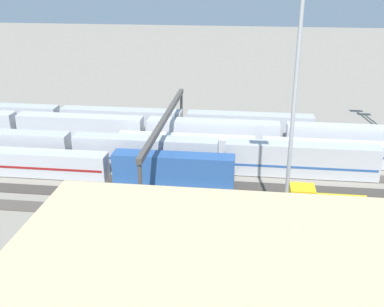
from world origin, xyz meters
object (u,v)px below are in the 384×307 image
object	(u,v)px
maintenance_shed	(308,303)
signal_gantry	(165,123)
train_on_track_0	(122,122)
train_on_track_2	(320,152)
train_on_track_1	(146,132)
train_on_track_4	(20,162)
light_mast_1	(297,67)
train_on_track_6	(323,210)
train_on_track_3	(146,153)

from	to	relation	value
maintenance_shed	signal_gantry	bearing A→B (deg)	-63.17
train_on_track_0	signal_gantry	bearing A→B (deg)	126.81
train_on_track_2	train_on_track_1	distance (m)	30.36
train_on_track_4	maintenance_shed	bearing A→B (deg)	142.27
light_mast_1	maintenance_shed	size ratio (longest dim) A/B	0.68
train_on_track_2	train_on_track_6	distance (m)	20.11
train_on_track_1	signal_gantry	xyz separation A→B (m)	(-5.45, 10.00, 5.03)
train_on_track_2	train_on_track_4	distance (m)	47.39
light_mast_1	train_on_track_4	bearing A→B (deg)	-19.32
train_on_track_4	light_mast_1	distance (m)	45.48
train_on_track_3	signal_gantry	distance (m)	6.00
train_on_track_6	maintenance_shed	xyz separation A→B (m)	(4.19, 20.97, 2.53)
train_on_track_3	light_mast_1	bearing A→B (deg)	137.76
train_on_track_2	light_mast_1	distance (m)	30.82
train_on_track_4	light_mast_1	bearing A→B (deg)	160.68
train_on_track_0	signal_gantry	distance (m)	19.40
train_on_track_0	train_on_track_1	bearing A→B (deg)	139.11
train_on_track_2	train_on_track_3	size ratio (longest dim) A/B	0.93
maintenance_shed	train_on_track_2	bearing A→B (deg)	-98.73
train_on_track_3	signal_gantry	bearing A→B (deg)	180.00
train_on_track_6	signal_gantry	bearing A→B (deg)	-33.83
train_on_track_2	train_on_track_6	world-z (taller)	train_on_track_6
train_on_track_3	train_on_track_0	bearing A→B (deg)	-61.94
train_on_track_1	signal_gantry	size ratio (longest dim) A/B	2.73
train_on_track_3	signal_gantry	xyz separation A→B (m)	(-3.23, 0.00, 5.06)
maintenance_shed	train_on_track_4	bearing A→B (deg)	-37.73
maintenance_shed	light_mast_1	bearing A→B (deg)	-87.51
train_on_track_2	train_on_track_6	size ratio (longest dim) A/B	6.64
train_on_track_3	train_on_track_2	bearing A→B (deg)	-169.77
train_on_track_2	signal_gantry	distance (m)	25.60
maintenance_shed	train_on_track_3	bearing A→B (deg)	-59.23
train_on_track_3	train_on_track_4	distance (m)	19.28
train_on_track_0	maintenance_shed	xyz separation A→B (m)	(-29.42, 50.97, 2.07)
signal_gantry	train_on_track_1	bearing A→B (deg)	-61.42
train_on_track_0	train_on_track_4	xyz separation A→B (m)	(10.61, 20.00, -0.53)
train_on_track_1	light_mast_1	bearing A→B (deg)	128.51
light_mast_1	signal_gantry	bearing A→B (deg)	-47.09
train_on_track_6	train_on_track_4	world-z (taller)	train_on_track_6
train_on_track_2	maintenance_shed	bearing A→B (deg)	81.27
train_on_track_4	maintenance_shed	xyz separation A→B (m)	(-40.03, 30.97, 2.60)
train_on_track_1	train_on_track_4	world-z (taller)	train_on_track_1
signal_gantry	maintenance_shed	world-z (taller)	maintenance_shed
train_on_track_3	train_on_track_4	bearing A→B (deg)	15.04
train_on_track_1	train_on_track_4	xyz separation A→B (m)	(16.39, 15.00, -0.53)
light_mast_1	train_on_track_2	bearing A→B (deg)	-106.50
train_on_track_3	train_on_track_6	distance (m)	29.68
train_on_track_0	train_on_track_4	distance (m)	22.65
train_on_track_6	train_on_track_3	bearing A→B (deg)	-30.36
maintenance_shed	train_on_track_0	bearing A→B (deg)	-60.01
train_on_track_2	signal_gantry	xyz separation A→B (m)	(24.49, 5.00, 5.56)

